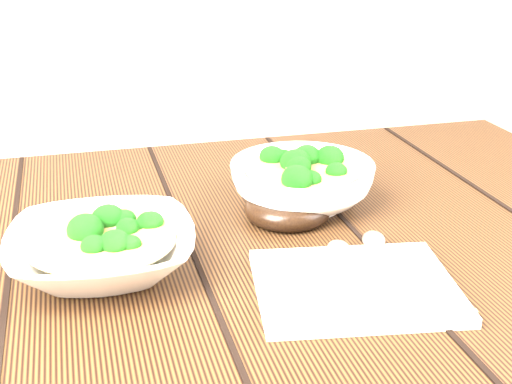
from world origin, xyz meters
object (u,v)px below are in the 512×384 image
at_px(trivet, 288,208).
at_px(napkin, 355,286).
at_px(soup_bowl_back, 302,182).
at_px(table, 213,340).
at_px(soup_bowl_front, 102,250).

xyz_separation_m(trivet, napkin, (0.01, -0.19, -0.01)).
bearing_deg(soup_bowl_back, trivet, -129.98).
xyz_separation_m(table, soup_bowl_back, (0.14, 0.10, 0.15)).
relative_size(table, trivet, 10.95).
relative_size(table, napkin, 5.97).
bearing_deg(napkin, trivet, 102.51).
bearing_deg(soup_bowl_back, table, -144.79).
xyz_separation_m(soup_bowl_front, napkin, (0.25, -0.11, -0.02)).
xyz_separation_m(soup_bowl_back, trivet, (-0.03, -0.04, -0.02)).
bearing_deg(napkin, soup_bowl_front, 165.10).
height_order(table, trivet, trivet).
xyz_separation_m(table, napkin, (0.12, -0.13, 0.13)).
distance_m(table, trivet, 0.19).
relative_size(soup_bowl_front, trivet, 1.94).
relative_size(soup_bowl_front, napkin, 1.05).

